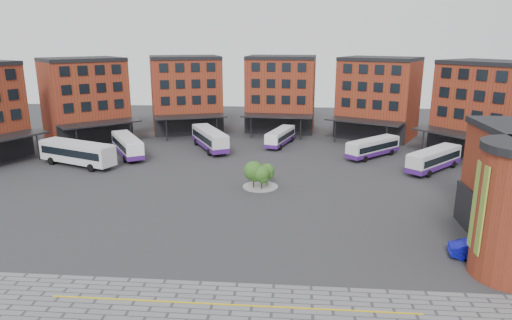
# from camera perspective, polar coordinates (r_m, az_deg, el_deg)

# --- Properties ---
(ground) EXTENTS (160.00, 160.00, 0.00)m
(ground) POSITION_cam_1_polar(r_m,az_deg,el_deg) (45.86, -3.12, -8.07)
(ground) COLOR #28282B
(ground) RESTS_ON ground
(yellow_line) EXTENTS (26.00, 0.15, 0.02)m
(yellow_line) POSITION_cam_1_polar(r_m,az_deg,el_deg) (33.30, -3.02, -17.62)
(yellow_line) COLOR gold
(yellow_line) RESTS_ON paving_zone
(main_building) EXTENTS (94.14, 42.48, 14.60)m
(main_building) POSITION_cam_1_polar(r_m,az_deg,el_deg) (81.43, -2.81, 7.45)
(main_building) COLOR maroon
(main_building) RESTS_ON ground
(tree_island) EXTENTS (4.40, 4.40, 3.46)m
(tree_island) POSITION_cam_1_polar(r_m,az_deg,el_deg) (55.81, 0.41, -1.71)
(tree_island) COLOR gray
(tree_island) RESTS_ON ground
(bus_a) EXTENTS (12.56, 7.33, 3.51)m
(bus_a) POSITION_cam_1_polar(r_m,az_deg,el_deg) (70.45, -21.46, 0.95)
(bus_a) COLOR silver
(bus_a) RESTS_ON ground
(bus_b) EXTENTS (8.24, 10.93, 3.18)m
(bus_b) POSITION_cam_1_polar(r_m,az_deg,el_deg) (73.89, -15.79, 1.77)
(bus_b) COLOR white
(bus_b) RESTS_ON ground
(bus_c) EXTENTS (8.01, 11.97, 3.40)m
(bus_c) POSITION_cam_1_polar(r_m,az_deg,el_deg) (75.71, -5.80, 2.67)
(bus_c) COLOR silver
(bus_c) RESTS_ON ground
(bus_d) EXTENTS (5.00, 10.14, 2.79)m
(bus_d) POSITION_cam_1_polar(r_m,az_deg,el_deg) (78.48, 3.06, 2.92)
(bus_d) COLOR white
(bus_d) RESTS_ON ground
(bus_e) EXTENTS (9.13, 8.89, 2.92)m
(bus_e) POSITION_cam_1_polar(r_m,az_deg,el_deg) (72.76, 14.42, 1.55)
(bus_e) COLOR silver
(bus_e) RESTS_ON ground
(bus_f) EXTENTS (9.36, 9.69, 3.09)m
(bus_f) POSITION_cam_1_polar(r_m,az_deg,el_deg) (67.93, 21.37, 0.11)
(bus_f) COLOR silver
(bus_f) RESTS_ON ground
(blue_car) EXTENTS (4.69, 2.09, 1.50)m
(blue_car) POSITION_cam_1_polar(r_m,az_deg,el_deg) (43.10, 25.94, -10.15)
(blue_car) COLOR #0B0E97
(blue_car) RESTS_ON ground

